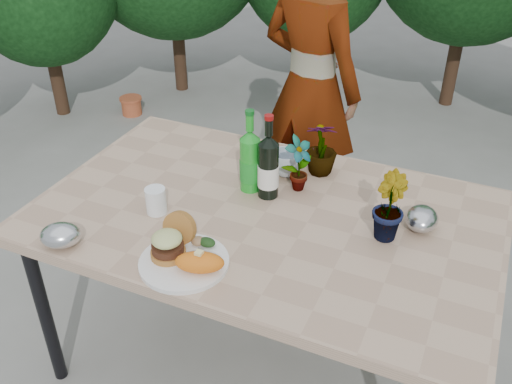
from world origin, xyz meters
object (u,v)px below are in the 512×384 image
at_px(dinner_plate, 184,262).
at_px(wine_bottle, 268,167).
at_px(person, 310,87).
at_px(patio_table, 265,225).

distance_m(dinner_plate, wine_bottle, 0.49).
height_order(wine_bottle, person, person).
height_order(dinner_plate, wine_bottle, wine_bottle).
bearing_deg(patio_table, person, 101.20).
relative_size(dinner_plate, wine_bottle, 0.87).
height_order(patio_table, dinner_plate, dinner_plate).
distance_m(patio_table, person, 1.09).
distance_m(wine_bottle, person, 0.98).
bearing_deg(wine_bottle, dinner_plate, -108.00).
xyz_separation_m(wine_bottle, person, (-0.18, 0.96, -0.09)).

